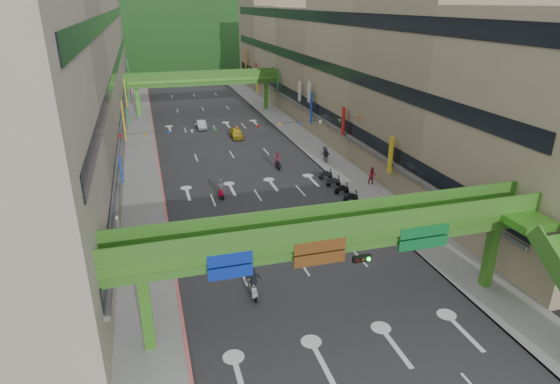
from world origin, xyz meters
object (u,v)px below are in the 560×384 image
(overpass_near, at_px, (357,243))
(pedestrian_red, at_px, (372,177))
(car_yellow, at_px, (236,133))
(car_silver, at_px, (201,125))
(scooter_rider_near, at_px, (283,242))
(scooter_rider_mid, at_px, (278,160))

(overpass_near, distance_m, pedestrian_red, 23.31)
(pedestrian_red, bearing_deg, car_yellow, 121.50)
(car_silver, xyz_separation_m, pedestrian_red, (14.21, -28.88, 0.31))
(overpass_near, distance_m, car_silver, 49.13)
(scooter_rider_near, relative_size, scooter_rider_mid, 0.93)
(scooter_rider_near, distance_m, car_yellow, 33.23)
(pedestrian_red, bearing_deg, car_silver, 123.32)
(scooter_rider_near, relative_size, pedestrian_red, 0.99)
(overpass_near, bearing_deg, car_yellow, 88.38)
(scooter_rider_near, height_order, scooter_rider_mid, scooter_rider_mid)
(car_yellow, bearing_deg, scooter_rider_near, -92.98)
(scooter_rider_near, relative_size, car_yellow, 0.46)
(scooter_rider_mid, bearing_deg, scooter_rider_near, -104.78)
(scooter_rider_near, xyz_separation_m, pedestrian_red, (13.00, 10.87, 0.09))
(pedestrian_red, bearing_deg, scooter_rider_near, -132.96)
(scooter_rider_near, bearing_deg, car_yellow, 84.96)
(car_yellow, bearing_deg, car_silver, 123.93)
(car_silver, xyz_separation_m, car_yellow, (4.13, -6.65, 0.06))
(car_silver, bearing_deg, overpass_near, -86.79)
(scooter_rider_near, xyz_separation_m, car_yellow, (2.92, 33.10, -0.16))
(car_yellow, distance_m, pedestrian_red, 24.41)
(overpass_near, xyz_separation_m, scooter_rider_mid, (3.19, 27.74, -4.17))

